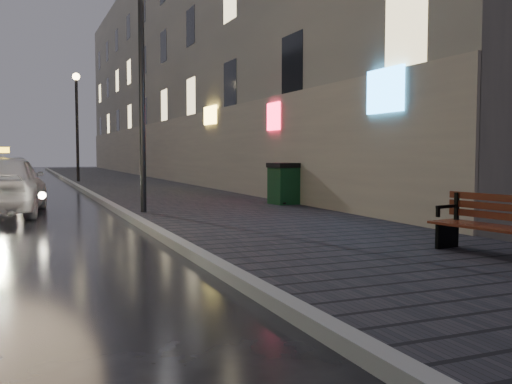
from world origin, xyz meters
TOP-DOWN VIEW (x-y plane):
  - ground at (0.00, 0.00)m, footprint 120.00×120.00m
  - sidewalk at (3.90, 21.00)m, footprint 4.60×58.00m
  - curb at (1.50, 21.00)m, footprint 0.20×58.00m
  - building_near at (7.10, 25.00)m, footprint 1.80×50.00m
  - lamp_near at (1.85, 6.00)m, footprint 0.36×0.36m
  - lamp_far at (1.85, 22.00)m, footprint 0.36×0.36m
  - bench at (5.08, -1.42)m, footprint 0.81×1.67m
  - trash_bin at (5.80, 6.63)m, footprint 0.81×0.81m
  - taxi_near at (-1.20, 8.03)m, footprint 2.32×4.68m
  - car_far at (-1.00, 36.04)m, footprint 1.63×3.91m

SIDE VIEW (x-z plane):
  - ground at x=0.00m, z-range 0.00..0.00m
  - sidewalk at x=3.90m, z-range 0.00..0.15m
  - curb at x=1.50m, z-range 0.00..0.15m
  - bench at x=5.08m, z-range 0.15..0.97m
  - car_far at x=-1.00m, z-range 0.00..1.32m
  - trash_bin at x=5.80m, z-range 0.16..1.27m
  - taxi_near at x=-1.20m, z-range 0.00..1.53m
  - lamp_near at x=1.85m, z-range 0.85..6.13m
  - lamp_far at x=1.85m, z-range 0.85..6.13m
  - building_near at x=7.10m, z-range 0.00..13.00m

